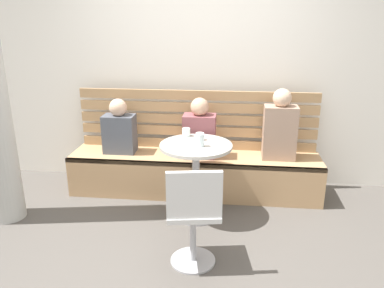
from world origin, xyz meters
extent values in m
plane|color=#514C47|center=(0.00, 0.00, 0.00)|extent=(8.00, 8.00, 0.00)
cube|color=silver|center=(0.00, 1.64, 1.45)|extent=(5.20, 0.10, 2.90)
cube|color=tan|center=(0.00, 1.20, 0.22)|extent=(2.70, 0.52, 0.44)
cube|color=#94734F|center=(0.00, 0.96, 0.42)|extent=(2.70, 0.04, 0.04)
cube|color=#A68157|center=(0.00, 1.44, 0.49)|extent=(2.65, 0.04, 0.10)
cube|color=tan|center=(0.00, 1.44, 0.64)|extent=(2.65, 0.04, 0.10)
cube|color=#A68157|center=(0.00, 1.44, 0.78)|extent=(2.65, 0.04, 0.10)
cube|color=tan|center=(0.00, 1.44, 0.92)|extent=(2.65, 0.04, 0.10)
cube|color=#A68157|center=(0.00, 1.44, 1.05)|extent=(2.65, 0.04, 0.10)
cylinder|color=#ADADB2|center=(0.07, 0.69, 0.01)|extent=(0.44, 0.44, 0.02)
cylinder|color=#ADADB2|center=(0.07, 0.69, 0.37)|extent=(0.07, 0.07, 0.69)
cylinder|color=#B7B2A8|center=(0.07, 0.69, 0.72)|extent=(0.68, 0.68, 0.03)
cylinder|color=#ADADB2|center=(0.12, -0.06, 0.01)|extent=(0.36, 0.36, 0.02)
cylinder|color=#ADADB2|center=(0.12, -0.06, 0.23)|extent=(0.05, 0.05, 0.45)
cube|color=silver|center=(0.12, -0.06, 0.47)|extent=(0.46, 0.46, 0.04)
cube|color=silver|center=(0.15, -0.23, 0.67)|extent=(0.40, 0.10, 0.36)
cube|color=#9E7F6B|center=(0.89, 1.22, 0.72)|extent=(0.34, 0.22, 0.56)
sphere|color=#DBB293|center=(0.89, 1.22, 1.09)|extent=(0.19, 0.19, 0.19)
cube|color=brown|center=(0.06, 1.18, 0.67)|extent=(0.34, 0.22, 0.46)
sphere|color=tan|center=(0.06, 1.18, 0.98)|extent=(0.19, 0.19, 0.19)
cube|color=#4C515B|center=(-0.83, 1.22, 0.65)|extent=(0.34, 0.22, 0.42)
sphere|color=#DBB293|center=(-0.83, 1.22, 0.94)|extent=(0.19, 0.19, 0.19)
cylinder|color=silver|center=(-0.05, 0.93, 0.78)|extent=(0.08, 0.08, 0.08)
cylinder|color=silver|center=(0.12, 0.63, 0.80)|extent=(0.07, 0.07, 0.12)
cylinder|color=white|center=(0.09, 0.82, 0.78)|extent=(0.08, 0.08, 0.07)
camera|label=1|loc=(0.41, -2.66, 1.87)|focal=35.76mm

